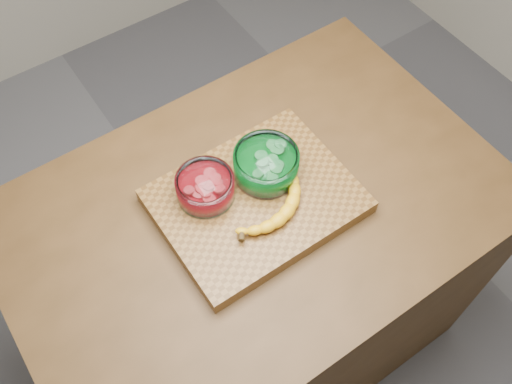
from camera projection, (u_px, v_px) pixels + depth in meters
ground at (256, 331)px, 2.12m from camera, size 3.50×3.50×0.00m
counter at (256, 282)px, 1.74m from camera, size 1.20×0.80×0.90m
cutting_board at (256, 201)px, 1.34m from camera, size 0.45×0.35×0.04m
bowl_red at (205, 187)px, 1.30m from camera, size 0.14×0.14×0.06m
bowl_green at (266, 165)px, 1.33m from camera, size 0.15×0.15×0.07m
banana at (270, 204)px, 1.30m from camera, size 0.24×0.15×0.04m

